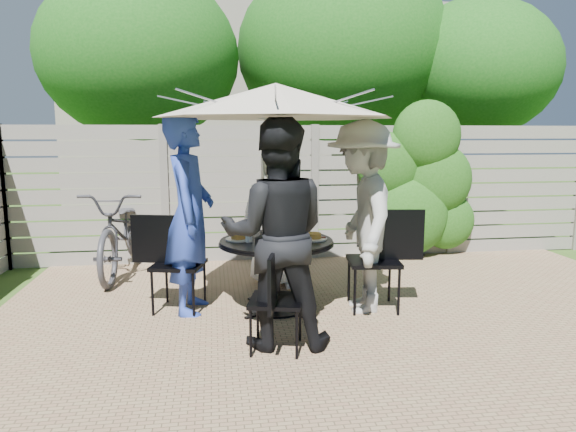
{
  "coord_description": "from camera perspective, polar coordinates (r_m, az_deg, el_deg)",
  "views": [
    {
      "loc": [
        -1.36,
        -3.86,
        1.73
      ],
      "look_at": [
        -0.63,
        1.16,
        0.91
      ],
      "focal_mm": 32.0,
      "sensor_mm": 36.0,
      "label": 1
    }
  ],
  "objects": [
    {
      "name": "backyard_envelope",
      "position": [
        14.25,
        -2.47,
        12.7
      ],
      "size": [
        60.0,
        60.0,
        5.0
      ],
      "color": "#385A1C",
      "rests_on": "ground"
    },
    {
      "name": "patio_table",
      "position": [
        5.01,
        -1.3,
        -5.07
      ],
      "size": [
        1.22,
        1.22,
        0.72
      ],
      "rotation": [
        0.0,
        0.0,
        -0.12
      ],
      "color": "black",
      "rests_on": "ground"
    },
    {
      "name": "umbrella",
      "position": [
        4.87,
        -1.36,
        12.68
      ],
      "size": [
        2.52,
        2.52,
        2.19
      ],
      "rotation": [
        0.0,
        0.0,
        -0.12
      ],
      "color": "silver",
      "rests_on": "ground"
    },
    {
      "name": "chair_back",
      "position": [
        6.01,
        -1.26,
        -5.09
      ],
      "size": [
        0.48,
        0.64,
        0.84
      ],
      "rotation": [
        0.0,
        0.0,
        4.5
      ],
      "color": "black",
      "rests_on": "ground"
    },
    {
      "name": "person_back",
      "position": [
        5.76,
        -1.29,
        0.07
      ],
      "size": [
        0.86,
        0.62,
        1.64
      ],
      "primitive_type": "imported",
      "rotation": [
        0.0,
        0.0,
        6.16
      ],
      "color": "white",
      "rests_on": "ground"
    },
    {
      "name": "chair_left",
      "position": [
        5.16,
        -12.16,
        -7.27
      ],
      "size": [
        0.73,
        0.56,
        0.96
      ],
      "rotation": [
        0.0,
        0.0,
        6.03
      ],
      "color": "black",
      "rests_on": "ground"
    },
    {
      "name": "person_left",
      "position": [
        4.99,
        -10.89,
        0.13
      ],
      "size": [
        0.54,
        0.75,
        1.92
      ],
      "primitive_type": "imported",
      "rotation": [
        0.0,
        0.0,
        7.73
      ],
      "color": "#2843B1",
      "rests_on": "ground"
    },
    {
      "name": "chair_front",
      "position": [
        4.16,
        -1.33,
        -11.57
      ],
      "size": [
        0.5,
        0.65,
        0.86
      ],
      "rotation": [
        0.0,
        0.0,
        1.33
      ],
      "color": "black",
      "rests_on": "ground"
    },
    {
      "name": "person_front",
      "position": [
        4.11,
        -1.34,
        -2.11
      ],
      "size": [
        0.98,
        0.81,
        1.86
      ],
      "primitive_type": "imported",
      "rotation": [
        0.0,
        0.0,
        3.02
      ],
      "color": "black",
      "rests_on": "ground"
    },
    {
      "name": "chair_right",
      "position": [
        5.15,
        9.61,
        -7.06
      ],
      "size": [
        0.75,
        0.54,
        1.01
      ],
      "rotation": [
        0.0,
        0.0,
        3.02
      ],
      "color": "black",
      "rests_on": "ground"
    },
    {
      "name": "person_right",
      "position": [
        4.99,
        8.26,
        -0.16
      ],
      "size": [
        0.83,
        1.28,
        1.86
      ],
      "primitive_type": "imported",
      "rotation": [
        0.0,
        0.0,
        4.59
      ],
      "color": "#9F9F9B",
      "rests_on": "ground"
    },
    {
      "name": "plate_back",
      "position": [
        5.31,
        -1.3,
        -1.59
      ],
      "size": [
        0.26,
        0.26,
        0.06
      ],
      "color": "white",
      "rests_on": "patio_table"
    },
    {
      "name": "plate_left",
      "position": [
        4.97,
        -5.46,
        -2.38
      ],
      "size": [
        0.26,
        0.26,
        0.06
      ],
      "color": "white",
      "rests_on": "patio_table"
    },
    {
      "name": "plate_front",
      "position": [
        4.6,
        -1.32,
        -3.27
      ],
      "size": [
        0.26,
        0.26,
        0.06
      ],
      "color": "white",
      "rests_on": "patio_table"
    },
    {
      "name": "plate_right",
      "position": [
        4.97,
        2.85,
        -2.35
      ],
      "size": [
        0.26,
        0.26,
        0.06
      ],
      "color": "white",
      "rests_on": "patio_table"
    },
    {
      "name": "plate_extra",
      "position": [
        4.67,
        0.9,
        -3.1
      ],
      "size": [
        0.24,
        0.24,
        0.06
      ],
      "color": "white",
      "rests_on": "patio_table"
    },
    {
      "name": "glass_back",
      "position": [
        5.2,
        -2.46,
        -1.31
      ],
      "size": [
        0.07,
        0.07,
        0.14
      ],
      "primitive_type": "cylinder",
      "color": "silver",
      "rests_on": "patio_table"
    },
    {
      "name": "glass_left",
      "position": [
        4.85,
        -4.38,
        -2.1
      ],
      "size": [
        0.07,
        0.07,
        0.14
      ],
      "primitive_type": "cylinder",
      "color": "silver",
      "rests_on": "patio_table"
    },
    {
      "name": "glass_front",
      "position": [
        4.69,
        -0.03,
        -2.46
      ],
      "size": [
        0.07,
        0.07,
        0.14
      ],
      "primitive_type": "cylinder",
      "color": "silver",
      "rests_on": "patio_table"
    },
    {
      "name": "glass_right",
      "position": [
        5.06,
        1.64,
        -1.62
      ],
      "size": [
        0.07,
        0.07,
        0.14
      ],
      "primitive_type": "cylinder",
      "color": "silver",
      "rests_on": "patio_table"
    },
    {
      "name": "syrup_jug",
      "position": [
        5.0,
        -2.0,
        -1.63
      ],
      "size": [
        0.09,
        0.09,
        0.16
      ],
      "primitive_type": "cylinder",
      "color": "#59280C",
      "rests_on": "patio_table"
    },
    {
      "name": "coffee_cup",
      "position": [
        5.17,
        -0.19,
        -1.49
      ],
      "size": [
        0.08,
        0.08,
        0.12
      ],
      "primitive_type": "cylinder",
      "color": "#C6B293",
      "rests_on": "patio_table"
    },
    {
      "name": "bicycle",
      "position": [
        6.67,
        -17.85,
        -1.66
      ],
      "size": [
        0.84,
        2.06,
        1.06
      ],
      "primitive_type": "imported",
      "rotation": [
        0.0,
        0.0,
        -0.07
      ],
      "color": "#333338",
      "rests_on": "ground"
    }
  ]
}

